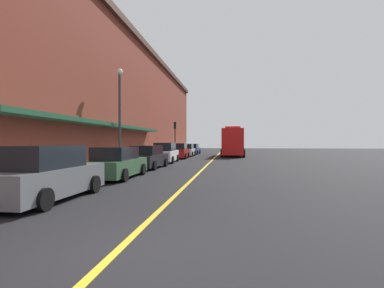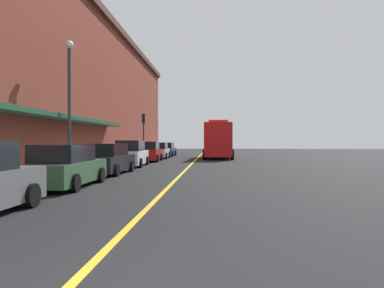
% 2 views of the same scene
% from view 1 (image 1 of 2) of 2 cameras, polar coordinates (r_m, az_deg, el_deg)
% --- Properties ---
extents(ground_plane, '(112.00, 112.00, 0.00)m').
position_cam_1_polar(ground_plane, '(29.82, 3.92, -3.17)').
color(ground_plane, black).
extents(sidewalk_left, '(2.40, 70.00, 0.15)m').
position_cam_1_polar(sidewalk_left, '(30.85, -7.67, -2.92)').
color(sidewalk_left, '#ADA8A0').
rests_on(sidewalk_left, ground).
extents(lane_center_stripe, '(0.16, 70.00, 0.01)m').
position_cam_1_polar(lane_center_stripe, '(29.82, 3.92, -3.17)').
color(lane_center_stripe, gold).
rests_on(lane_center_stripe, ground).
extents(brick_building_left, '(12.80, 64.00, 12.63)m').
position_cam_1_polar(brick_building_left, '(32.75, -20.20, 8.21)').
color(brick_building_left, maroon).
rests_on(brick_building_left, ground).
extents(parked_car_0, '(1.99, 4.68, 1.76)m').
position_cam_1_polar(parked_car_0, '(10.56, -26.43, -5.37)').
color(parked_car_0, '#595B60').
rests_on(parked_car_0, ground).
extents(parked_car_1, '(2.08, 4.87, 1.62)m').
position_cam_1_polar(parked_car_1, '(15.75, -14.36, -3.65)').
color(parked_car_1, '#2D5133').
rests_on(parked_car_1, ground).
extents(parked_car_2, '(2.14, 4.77, 1.62)m').
position_cam_1_polar(parked_car_2, '(21.06, -8.60, -2.61)').
color(parked_car_2, black).
rests_on(parked_car_2, ground).
extents(parked_car_3, '(2.08, 4.71, 1.80)m').
position_cam_1_polar(parked_car_3, '(26.80, -5.20, -1.79)').
color(parked_car_3, silver).
rests_on(parked_car_3, ground).
extents(parked_car_4, '(2.24, 4.79, 1.71)m').
position_cam_1_polar(parked_car_4, '(33.07, -2.65, -1.42)').
color(parked_car_4, maroon).
rests_on(parked_car_4, ground).
extents(parked_car_5, '(2.02, 4.28, 1.61)m').
position_cam_1_polar(parked_car_5, '(38.30, -1.04, -1.23)').
color(parked_car_5, silver).
rests_on(parked_car_5, ground).
extents(parked_car_6, '(2.12, 4.71, 1.58)m').
position_cam_1_polar(parked_car_6, '(44.26, 0.08, -1.02)').
color(parked_car_6, navy).
rests_on(parked_car_6, ground).
extents(fire_truck, '(3.03, 8.60, 3.71)m').
position_cam_1_polar(fire_truck, '(38.34, 8.00, 0.27)').
color(fire_truck, red).
rests_on(fire_truck, ground).
extents(parking_meter_0, '(0.14, 0.18, 1.33)m').
position_cam_1_polar(parking_meter_0, '(32.36, -5.36, -1.01)').
color(parking_meter_0, '#4C4C51').
rests_on(parking_meter_0, sidewalk_left).
extents(parking_meter_1, '(0.14, 0.18, 1.33)m').
position_cam_1_polar(parking_meter_1, '(42.85, -2.13, -0.65)').
color(parking_meter_1, '#4C4C51').
rests_on(parking_meter_1, sidewalk_left).
extents(parking_meter_3, '(0.14, 0.18, 1.33)m').
position_cam_1_polar(parking_meter_3, '(20.20, -13.53, -1.90)').
color(parking_meter_3, '#4C4C51').
rests_on(parking_meter_3, sidewalk_left).
extents(street_lamp_left, '(0.44, 0.44, 6.94)m').
position_cam_1_polar(street_lamp_left, '(21.67, -13.87, 7.10)').
color(street_lamp_left, '#33383D').
rests_on(street_lamp_left, sidewalk_left).
extents(traffic_light_near, '(0.38, 0.36, 4.30)m').
position_cam_1_polar(traffic_light_near, '(38.05, -3.29, 2.36)').
color(traffic_light_near, '#232326').
rests_on(traffic_light_near, sidewalk_left).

